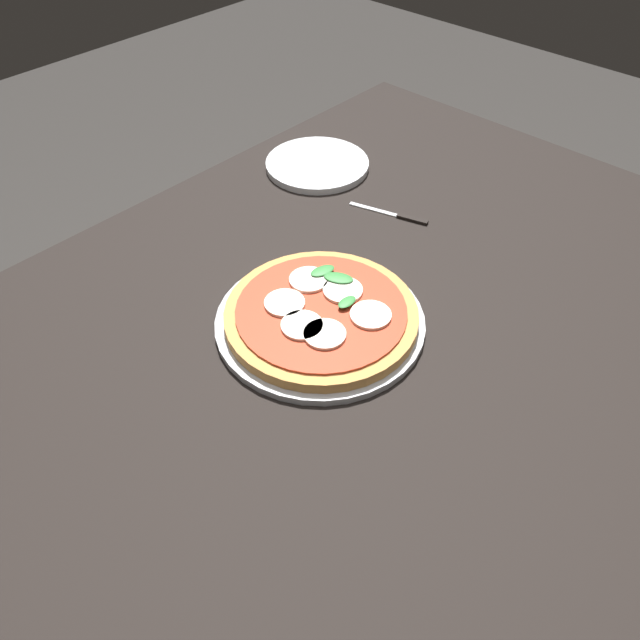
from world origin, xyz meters
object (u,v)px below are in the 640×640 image
dining_table (353,366)px  knife (398,216)px  serving_tray (320,322)px  pizza (321,314)px  plate_white (317,164)px

dining_table → knife: bearing=25.8°
serving_tray → pizza: (0.00, -0.00, 0.02)m
dining_table → pizza: (-0.03, 0.05, 0.10)m
dining_table → serving_tray: serving_tray is taller
plate_white → knife: size_ratio=1.40×
plate_white → dining_table: bearing=-130.3°
dining_table → plate_white: 0.50m
dining_table → knife: 0.33m
pizza → plate_white: 0.48m
dining_table → serving_tray: size_ratio=4.59×
serving_tray → knife: bearing=16.0°
serving_tray → plate_white: plate_white is taller
dining_table → plate_white: bearing=49.7°
pizza → knife: pizza is taller
dining_table → pizza: size_ratio=5.00×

